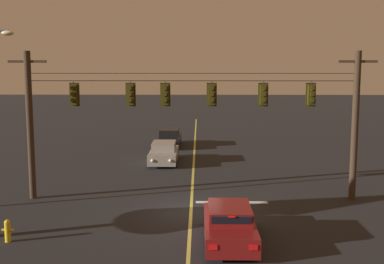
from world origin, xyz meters
name	(u,v)px	position (x,y,z in m)	size (l,w,h in m)	color
ground_plane	(191,212)	(0.00, 0.00, 0.00)	(180.00, 180.00, 0.00)	black
lane_centre_stripe	(193,172)	(0.00, 8.15, 0.00)	(0.14, 60.00, 0.01)	#D1C64C
stop_bar_paint	(232,202)	(1.90, 1.55, 0.00)	(3.40, 0.36, 0.01)	silver
signal_span_assembly	(192,123)	(0.00, 2.15, 3.70)	(17.30, 0.32, 7.11)	#38281C
traffic_light_leftmost	(74,95)	(-5.60, 2.13, 5.05)	(0.48, 0.41, 1.22)	black
traffic_light_left_inner	(130,95)	(-2.91, 2.13, 5.05)	(0.48, 0.41, 1.22)	black
traffic_light_centre	(165,95)	(-1.26, 2.13, 5.05)	(0.48, 0.41, 1.22)	black
traffic_light_right_inner	(212,95)	(0.95, 2.13, 5.05)	(0.48, 0.41, 1.22)	black
traffic_light_rightmost	(264,95)	(3.39, 2.13, 5.05)	(0.48, 0.41, 1.22)	black
traffic_light_far_right	(311,95)	(5.64, 2.13, 5.05)	(0.48, 0.41, 1.22)	black
car_waiting_near_lane	(229,225)	(1.46, -3.64, 0.65)	(1.80, 4.33, 1.39)	maroon
car_oncoming_lead	(164,153)	(-2.00, 11.01, 0.65)	(1.80, 4.42, 1.39)	gray
car_oncoming_trailing	(169,138)	(-2.05, 17.77, 0.65)	(1.80, 4.42, 1.39)	black
fire_hydrant	(8,230)	(-6.64, -3.76, 0.44)	(0.44, 0.22, 0.84)	gold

